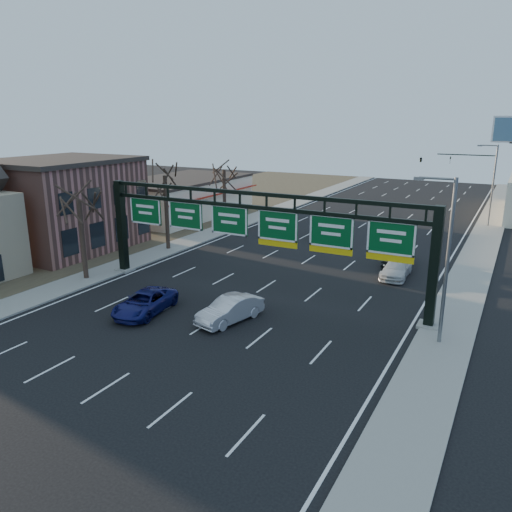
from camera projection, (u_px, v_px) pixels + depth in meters
The scene contains 19 objects.
ground at pixel (185, 338), 27.79m from camera, with size 160.00×160.00×0.00m, color black.
sidewalk_left at pixel (199, 238), 50.57m from camera, with size 3.00×120.00×0.12m, color gray.
sidewalk_right at pixel (470, 274), 38.90m from camera, with size 3.00×120.00×0.12m, color gray.
dirt_strip_left at pixel (109, 226), 56.14m from camera, with size 21.00×120.00×0.06m, color #473D2B.
lane_markings at pixel (317, 254), 44.75m from camera, with size 21.60×120.00×0.01m, color white.
sign_gantry at pixel (255, 230), 33.25m from camera, with size 24.60×1.20×7.20m.
brick_block at pixel (63, 204), 45.80m from camera, with size 10.40×12.40×8.30m.
cream_strip at pixel (182, 197), 61.54m from camera, with size 10.90×18.40×4.70m.
tree_gantry at pixel (78, 186), 35.95m from camera, with size 3.60×3.60×8.48m.
tree_mid at pixel (164, 164), 44.23m from camera, with size 3.60×3.60×9.24m.
tree_far at pixel (224, 160), 52.81m from camera, with size 3.60×3.60×8.86m.
streetlight_near at pixel (446, 253), 25.82m from camera, with size 2.15×0.22×9.00m.
streetlight_far at pixel (492, 181), 54.66m from camera, with size 2.15×0.22×9.00m.
traffic_signal_mast at pixel (448, 164), 70.36m from camera, with size 10.16×0.54×7.00m.
car_blue_suv at pixel (145, 302), 31.19m from camera, with size 2.30×4.99×1.39m, color navy.
car_silver_sedan at pixel (230, 310), 29.88m from camera, with size 1.58×4.54×1.50m, color silver.
car_white_wagon at pixel (397, 268), 38.28m from camera, with size 1.88×4.63×1.34m, color silver.
car_grey_far at pixel (397, 255), 41.31m from camera, with size 1.97×4.90×1.67m, color #3C3F41.
car_silver_distant at pixel (325, 229), 51.13m from camera, with size 1.76×5.03×1.66m, color #ADAEB2.
Camera 1 is at (15.60, -20.60, 11.90)m, focal length 35.00 mm.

